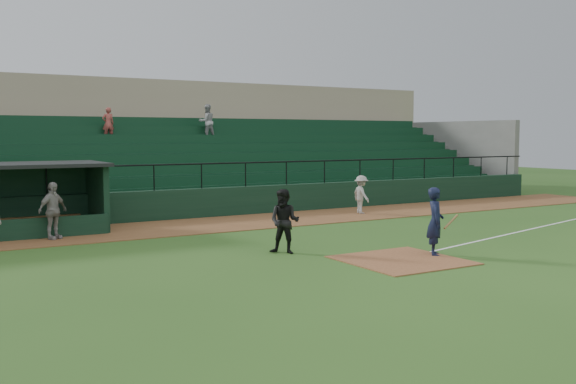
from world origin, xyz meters
TOP-DOWN VIEW (x-y plane):
  - ground at (0.00, 0.00)m, footprint 90.00×90.00m
  - warning_track at (0.00, 8.00)m, footprint 40.00×4.00m
  - home_plate_dirt at (0.00, -1.00)m, footprint 3.00×3.00m
  - foul_line at (8.00, 1.20)m, footprint 17.49×4.44m
  - stadium_structure at (-0.00, 16.46)m, footprint 38.00×13.08m
  - batter_at_plate at (1.30, -0.87)m, footprint 1.19×0.83m
  - umpire at (-2.17, 1.52)m, footprint 1.12×1.13m
  - runner at (5.34, 7.89)m, footprint 0.72×1.11m
  - dugout_player_a at (-7.35, 7.37)m, footprint 1.16×0.94m

SIDE VIEW (x-z plane):
  - ground at x=0.00m, z-range 0.00..0.00m
  - foul_line at x=8.00m, z-range 0.00..0.01m
  - warning_track at x=0.00m, z-range 0.00..0.03m
  - home_plate_dirt at x=0.00m, z-range 0.00..0.03m
  - runner at x=5.34m, z-range 0.03..1.65m
  - umpire at x=-2.17m, z-range 0.00..1.84m
  - dugout_player_a at x=-7.35m, z-range 0.03..1.87m
  - batter_at_plate at x=1.30m, z-range 0.00..1.91m
  - stadium_structure at x=0.00m, z-range -0.90..5.50m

